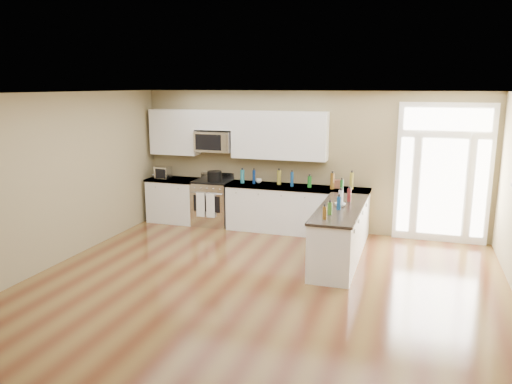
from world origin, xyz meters
TOP-DOWN VIEW (x-y plane):
  - ground at (0.00, 0.00)m, footprint 8.00×8.00m
  - room_shell at (0.00, 0.00)m, footprint 8.00×8.00m
  - back_cabinet_left at (-2.87, 3.69)m, footprint 1.10×0.66m
  - back_cabinet_right at (-0.16, 3.69)m, footprint 2.85×0.66m
  - peninsula_cabinet at (0.93, 2.24)m, footprint 0.69×2.32m
  - upper_cabinet_left at (-2.88, 3.83)m, footprint 1.04×0.33m
  - upper_cabinet_right at (-0.57, 3.83)m, footprint 1.94×0.33m
  - upper_cabinet_short at (-1.95, 3.83)m, footprint 0.82×0.33m
  - microwave at (-1.95, 3.80)m, footprint 0.78×0.41m
  - entry_door at (2.55, 3.95)m, footprint 1.70×0.10m
  - kitchen_range at (-1.97, 3.69)m, footprint 0.76×0.68m
  - stockpot at (-1.89, 3.62)m, footprint 0.32×0.32m
  - toaster_oven at (-3.08, 3.62)m, footprint 0.33×0.27m
  - cardboard_box at (0.62, 3.79)m, footprint 0.23×0.19m
  - bowl_left at (-3.32, 3.78)m, footprint 0.25×0.25m
  - bowl_peninsula at (0.91, 2.29)m, footprint 0.23×0.23m
  - cup_counter at (-0.98, 3.79)m, footprint 0.15×0.15m
  - counter_bottles at (0.23, 3.16)m, footprint 2.38×2.45m

SIDE VIEW (x-z plane):
  - ground at x=0.00m, z-range 0.00..0.00m
  - peninsula_cabinet at x=0.93m, z-range -0.04..0.90m
  - back_cabinet_right at x=-0.16m, z-range -0.03..0.91m
  - back_cabinet_left at x=-2.87m, z-range -0.03..0.91m
  - kitchen_range at x=-1.97m, z-range -0.06..1.02m
  - bowl_left at x=-3.32m, z-range 0.94..0.99m
  - bowl_peninsula at x=0.91m, z-range 0.94..1.00m
  - cup_counter at x=-0.98m, z-range 0.94..1.03m
  - cardboard_box at x=0.62m, z-range 0.94..1.10m
  - stockpot at x=-1.89m, z-range 0.95..1.18m
  - toaster_oven at x=-3.08m, z-range 0.94..1.20m
  - counter_bottles at x=0.23m, z-range 0.91..1.23m
  - entry_door at x=2.55m, z-range 0.00..2.60m
  - room_shell at x=0.00m, z-range -2.29..5.71m
  - microwave at x=-1.95m, z-range 1.55..1.97m
  - upper_cabinet_left at x=-2.88m, z-range 1.45..2.40m
  - upper_cabinet_right at x=-0.57m, z-range 1.45..2.40m
  - upper_cabinet_short at x=-1.95m, z-range 2.00..2.40m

